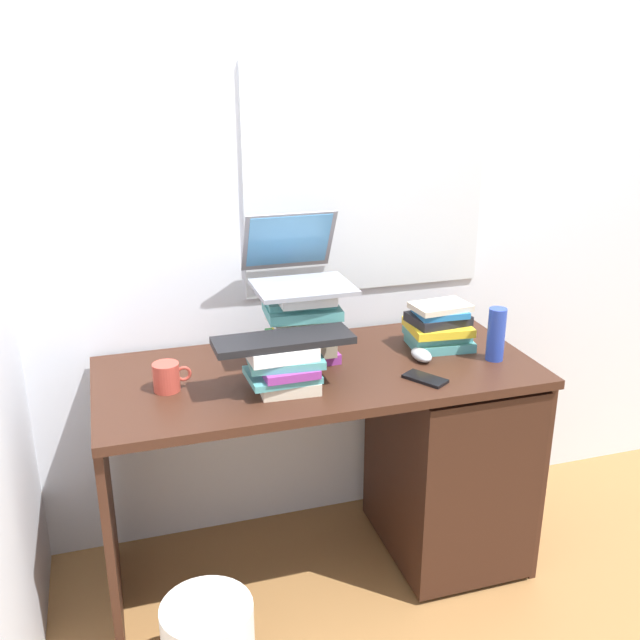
# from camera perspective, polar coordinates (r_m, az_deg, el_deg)

# --- Properties ---
(ground_plane) EXTENTS (6.00, 6.00, 0.00)m
(ground_plane) POSITION_cam_1_polar(r_m,az_deg,el_deg) (2.76, -0.12, -18.84)
(ground_plane) COLOR olive
(wall_back) EXTENTS (6.00, 0.06, 2.60)m
(wall_back) POSITION_cam_1_polar(r_m,az_deg,el_deg) (2.54, -2.53, 10.25)
(wall_back) COLOR silver
(wall_back) RESTS_ON ground
(desk) EXTENTS (1.43, 0.64, 0.78)m
(desk) POSITION_cam_1_polar(r_m,az_deg,el_deg) (2.61, 7.86, -10.22)
(desk) COLOR #381E14
(desk) RESTS_ON ground
(book_stack_tall) EXTENTS (0.25, 0.21, 0.25)m
(book_stack_tall) POSITION_cam_1_polar(r_m,az_deg,el_deg) (2.37, -1.39, -0.41)
(book_stack_tall) COLOR #8C338C
(book_stack_tall) RESTS_ON desk
(book_stack_keyboard_riser) EXTENTS (0.24, 0.19, 0.15)m
(book_stack_keyboard_riser) POSITION_cam_1_polar(r_m,az_deg,el_deg) (2.18, -2.89, -3.62)
(book_stack_keyboard_riser) COLOR beige
(book_stack_keyboard_riser) RESTS_ON desk
(book_stack_side) EXTENTS (0.23, 0.21, 0.16)m
(book_stack_side) POSITION_cam_1_polar(r_m,az_deg,el_deg) (2.53, 9.41, -0.52)
(book_stack_side) COLOR teal
(book_stack_side) RESTS_ON desk
(laptop) EXTENTS (0.32, 0.36, 0.23)m
(laptop) POSITION_cam_1_polar(r_m,az_deg,el_deg) (2.39, -1.85, 4.23)
(laptop) COLOR gray
(laptop) RESTS_ON book_stack_tall
(keyboard) EXTENTS (0.42, 0.15, 0.02)m
(keyboard) POSITION_cam_1_polar(r_m,az_deg,el_deg) (2.15, -2.94, -1.61)
(keyboard) COLOR black
(keyboard) RESTS_ON book_stack_keyboard_riser
(computer_mouse) EXTENTS (0.06, 0.10, 0.04)m
(computer_mouse) POSITION_cam_1_polar(r_m,az_deg,el_deg) (2.43, 8.06, -2.76)
(computer_mouse) COLOR #A5A8AD
(computer_mouse) RESTS_ON desk
(mug) EXTENTS (0.12, 0.08, 0.09)m
(mug) POSITION_cam_1_polar(r_m,az_deg,el_deg) (2.23, -12.06, -4.45)
(mug) COLOR #B23F33
(mug) RESTS_ON desk
(water_bottle) EXTENTS (0.06, 0.06, 0.18)m
(water_bottle) POSITION_cam_1_polar(r_m,az_deg,el_deg) (2.46, 13.82, -1.11)
(water_bottle) COLOR #263FA5
(water_bottle) RESTS_ON desk
(cell_phone) EXTENTS (0.13, 0.15, 0.01)m
(cell_phone) POSITION_cam_1_polar(r_m,az_deg,el_deg) (2.29, 8.35, -4.63)
(cell_phone) COLOR black
(cell_phone) RESTS_ON desk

